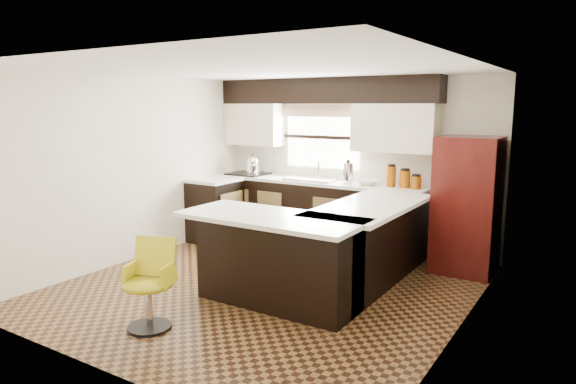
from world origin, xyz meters
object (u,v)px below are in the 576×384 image
Objects in this scene: peninsula_long at (365,247)px; bar_chair at (148,286)px; peninsula_return at (278,262)px; refrigerator at (467,205)px.

peninsula_long is 2.38× the size of bar_chair.
peninsula_long is 1.18× the size of peninsula_return.
peninsula_return reaches higher than bar_chair.
bar_chair is at bearing -121.97° from refrigerator.
refrigerator is 3.84m from bar_chair.
refrigerator is (0.83, 1.14, 0.38)m from peninsula_long.
refrigerator reaches higher than peninsula_return.
refrigerator reaches higher than peninsula_long.
refrigerator is (1.35, 2.11, 0.38)m from peninsula_return.
bar_chair is (-0.67, -1.13, -0.04)m from peninsula_return.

